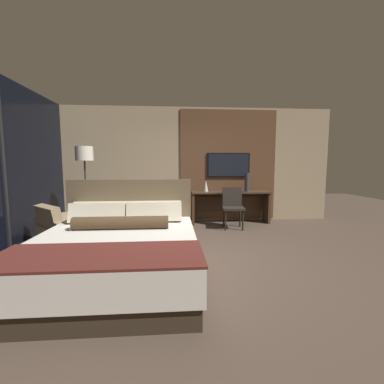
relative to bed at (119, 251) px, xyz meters
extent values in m
plane|color=#4C3D33|center=(1.06, 0.61, -0.34)|extent=(16.00, 16.00, 0.00)
cube|color=tan|center=(1.06, 3.21, 1.06)|extent=(7.20, 0.06, 2.80)
cube|color=brown|center=(2.07, 3.17, 1.06)|extent=(2.38, 0.03, 2.70)
cube|color=black|center=(-1.94, 1.01, 1.06)|extent=(0.02, 6.00, 2.80)
cube|color=black|center=(-1.92, 1.01, 1.06)|extent=(0.04, 0.06, 2.80)
cube|color=black|center=(-1.92, 1.01, -0.30)|extent=(0.05, 6.00, 0.08)
cube|color=#33281E|center=(0.00, -0.12, -0.23)|extent=(1.86, 2.05, 0.22)
cube|color=silver|center=(0.00, -0.12, 0.05)|extent=(1.91, 2.12, 0.35)
cube|color=#56231E|center=(0.00, -0.81, 0.24)|extent=(1.93, 0.74, 0.02)
cube|color=brown|center=(0.00, 0.98, 0.25)|extent=(1.95, 0.08, 1.18)
cube|color=beige|center=(-0.41, 0.84, 0.37)|extent=(0.80, 0.23, 0.31)
cube|color=beige|center=(0.41, 0.84, 0.37)|extent=(0.80, 0.23, 0.31)
cube|color=beige|center=(-0.41, 0.63, 0.37)|extent=(0.80, 0.25, 0.32)
cube|color=beige|center=(0.41, 0.63, 0.37)|extent=(0.80, 0.25, 0.32)
cylinder|color=#4C3823|center=(0.00, 0.21, 0.31)|extent=(1.24, 0.17, 0.17)
cube|color=#422D1E|center=(2.07, 2.90, 0.41)|extent=(1.88, 0.49, 0.03)
cube|color=#422D1E|center=(1.16, 2.90, 0.02)|extent=(0.06, 0.44, 0.73)
cube|color=#422D1E|center=(2.98, 2.90, 0.02)|extent=(0.06, 0.44, 0.73)
cube|color=#422D1E|center=(2.07, 3.12, 0.10)|extent=(1.76, 0.02, 0.37)
cube|color=black|center=(2.07, 3.13, 1.06)|extent=(1.06, 0.04, 0.60)
cube|color=black|center=(2.07, 3.11, 1.06)|extent=(1.00, 0.01, 0.55)
cube|color=#28231E|center=(2.02, 2.33, 0.11)|extent=(0.51, 0.49, 0.05)
cube|color=#28231E|center=(2.03, 2.52, 0.35)|extent=(0.44, 0.14, 0.42)
cylinder|color=black|center=(1.81, 2.17, -0.13)|extent=(0.04, 0.04, 0.43)
cylinder|color=black|center=(2.19, 2.13, -0.13)|extent=(0.04, 0.04, 0.43)
cylinder|color=black|center=(1.84, 2.52, -0.13)|extent=(0.04, 0.04, 0.43)
cylinder|color=black|center=(2.22, 2.49, -0.13)|extent=(0.04, 0.04, 0.43)
cube|color=#998460|center=(-1.11, 1.36, -0.15)|extent=(1.05, 1.06, 0.39)
cube|color=#998460|center=(-1.34, 1.11, 0.22)|extent=(0.62, 0.60, 0.38)
cube|color=#998460|center=(-0.83, 1.10, -0.08)|extent=(0.64, 0.67, 0.53)
cube|color=#998460|center=(-1.39, 1.63, -0.08)|extent=(0.64, 0.67, 0.53)
cylinder|color=#282623|center=(-1.06, 2.11, -0.33)|extent=(0.28, 0.28, 0.03)
cylinder|color=#332D28|center=(-1.06, 2.11, 0.42)|extent=(0.03, 0.03, 1.53)
cylinder|color=silver|center=(-1.06, 2.11, 1.29)|extent=(0.34, 0.34, 0.28)
cylinder|color=#333338|center=(2.47, 2.88, 0.65)|extent=(0.11, 0.11, 0.45)
cone|color=silver|center=(1.49, 2.94, 0.56)|extent=(0.11, 0.11, 0.27)
camera|label=1|loc=(0.68, -3.17, 1.08)|focal=24.00mm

